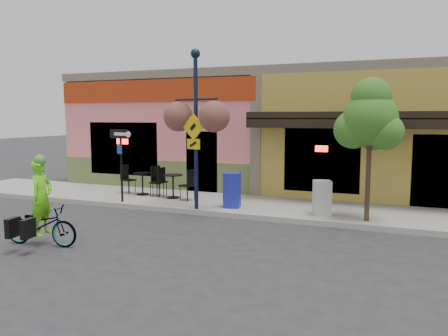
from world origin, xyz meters
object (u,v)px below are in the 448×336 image
building (309,130)px  street_tree (369,149)px  cyclist_rider (42,209)px  bicycle (41,225)px  newspaper_box_blue (232,190)px  newspaper_box_grey (322,198)px  lamp_post (196,130)px  one_way_sign (121,166)px

building → street_tree: (2.78, -6.56, -0.26)m
cyclist_rider → bicycle: bearing=82.2°
building → newspaper_box_blue: (-1.02, -6.28, -1.59)m
newspaper_box_blue → newspaper_box_grey: newspaper_box_blue is taller
cyclist_rider → lamp_post: bearing=-31.1°
cyclist_rider → one_way_sign: bearing=3.9°
bicycle → newspaper_box_grey: size_ratio=1.83×
one_way_sign → lamp_post: bearing=14.3°
building → street_tree: bearing=-67.1°
one_way_sign → newspaper_box_grey: 6.19m
cyclist_rider → one_way_sign: 4.31m
newspaper_box_blue → cyclist_rider: bearing=-128.8°
street_tree → bicycle: bearing=-146.0°
building → street_tree: 7.13m
bicycle → newspaper_box_grey: (5.31, 4.63, 0.17)m
one_way_sign → street_tree: bearing=18.1°
newspaper_box_grey → street_tree: (1.18, -0.26, 1.37)m
lamp_post → newspaper_box_grey: (3.50, 0.55, -1.80)m
building → newspaper_box_grey: (1.60, -6.30, -1.63)m
newspaper_box_blue → bicycle: bearing=-129.3°
lamp_post → newspaper_box_grey: size_ratio=4.81×
cyclist_rider → newspaper_box_grey: (5.26, 4.63, -0.20)m
bicycle → newspaper_box_blue: (2.69, 4.66, 0.21)m
lamp_post → street_tree: 4.71m
one_way_sign → street_tree: size_ratio=0.62×
newspaper_box_blue → street_tree: size_ratio=0.28×
building → lamp_post: bearing=-105.6°
one_way_sign → newspaper_box_blue: bearing=24.1°
bicycle → lamp_post: bearing=-31.7°
bicycle → street_tree: street_tree is taller
building → lamp_post: lamp_post is taller
newspaper_box_blue → one_way_sign: bearing=178.2°
cyclist_rider → newspaper_box_blue: 5.36m
cyclist_rider → newspaper_box_blue: bearing=-37.4°
bicycle → cyclist_rider: cyclist_rider is taller
cyclist_rider → street_tree: 7.88m
building → newspaper_box_grey: 6.70m
one_way_sign → newspaper_box_grey: one_way_sign is taller
building → newspaper_box_grey: building is taller
cyclist_rider → street_tree: street_tree is taller
building → cyclist_rider: building is taller
bicycle → newspaper_box_blue: 5.38m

